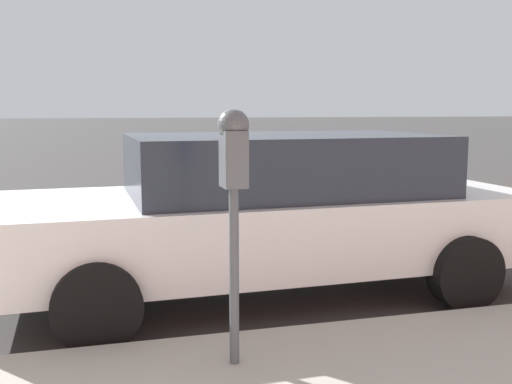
{
  "coord_description": "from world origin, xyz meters",
  "views": [
    {
      "loc": [
        -6.19,
        0.52,
        1.7
      ],
      "look_at": [
        -2.22,
        -0.57,
        1.13
      ],
      "focal_mm": 42.0,
      "sensor_mm": 36.0,
      "label": 1
    }
  ],
  "objects": [
    {
      "name": "car_white",
      "position": [
        -1.02,
        -1.02,
        0.78
      ],
      "size": [
        2.14,
        4.95,
        1.47
      ],
      "rotation": [
        0.0,
        0.0,
        0.03
      ],
      "color": "silver",
      "rests_on": "ground_plane"
    },
    {
      "name": "parking_meter",
      "position": [
        -2.71,
        -0.29,
        1.33
      ],
      "size": [
        0.21,
        0.19,
        1.58
      ],
      "color": "#4C5156",
      "rests_on": "sidewalk"
    },
    {
      "name": "ground_plane",
      "position": [
        0.0,
        0.0,
        0.0
      ],
      "size": [
        220.0,
        220.0,
        0.0
      ],
      "primitive_type": "plane",
      "color": "#3D3A3A"
    }
  ]
}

